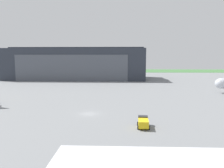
{
  "coord_description": "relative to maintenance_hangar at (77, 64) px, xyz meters",
  "views": [
    {
      "loc": [
        8.34,
        -56.51,
        14.74
      ],
      "look_at": [
        5.45,
        17.39,
        5.8
      ],
      "focal_mm": 35.62,
      "sensor_mm": 36.0,
      "label": 1
    }
  ],
  "objects": [
    {
      "name": "ground_plane",
      "position": [
        22.04,
        -96.1,
        -10.31
      ],
      "size": [
        440.0,
        440.0,
        0.0
      ],
      "primitive_type": "plane",
      "color": "slate"
    },
    {
      "name": "grass_field_strip",
      "position": [
        22.04,
        91.19,
        -10.27
      ],
      "size": [
        440.0,
        56.0,
        0.08
      ],
      "primitive_type": "cube",
      "color": "#42733D",
      "rests_on": "ground_plane"
    },
    {
      "name": "maintenance_hangar",
      "position": [
        0.0,
        0.0,
        0.0
      ],
      "size": [
        91.2,
        36.41,
        21.54
      ],
      "color": "#2D333D",
      "rests_on": "ground_plane"
    },
    {
      "name": "pushback_tractor",
      "position": [
        35.19,
        -106.87,
        -9.2
      ],
      "size": [
        2.68,
        4.7,
        2.07
      ],
      "color": "#2D2D33",
      "rests_on": "ground_plane"
    }
  ]
}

